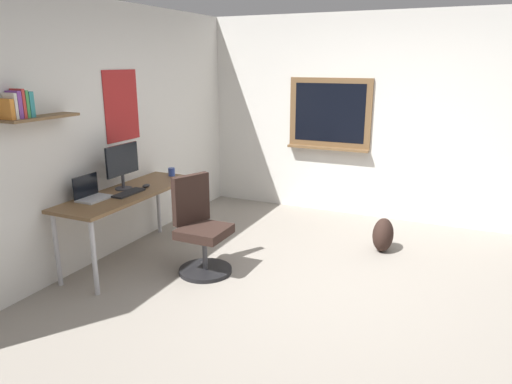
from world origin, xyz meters
The scene contains 11 objects.
ground_plane centered at (0.00, 0.00, 0.00)m, with size 5.20×5.20×0.00m, color gray.
wall_back centered at (-0.01, 2.45, 1.30)m, with size 5.00×0.30×2.60m.
wall_right centered at (2.45, 0.03, 1.30)m, with size 0.22×5.00×2.60m.
desk centered at (-0.06, 2.09, 0.66)m, with size 1.67×0.56×0.74m.
office_chair centered at (-0.01, 1.29, 0.41)m, with size 0.53×0.55×0.95m.
laptop centered at (-0.44, 2.23, 0.79)m, with size 0.31×0.21×0.23m.
monitor_primary centered at (-0.02, 2.18, 1.01)m, with size 0.46×0.17×0.46m.
keyboard centered at (-0.14, 2.02, 0.75)m, with size 0.37×0.13×0.02m, color black.
computer_mouse centered at (0.14, 2.02, 0.75)m, with size 0.10×0.06×0.03m, color #262628.
coffee_mug centered at (0.67, 2.07, 0.78)m, with size 0.08×0.08×0.09m, color #334CA5.
backpack centered at (1.24, -0.25, 0.18)m, with size 0.32×0.22×0.37m, color black.
Camera 1 is at (-3.69, -0.99, 2.01)m, focal length 32.99 mm.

